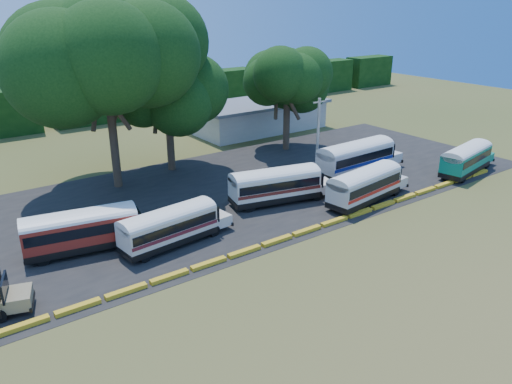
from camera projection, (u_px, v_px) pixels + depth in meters
ground at (300, 242)px, 37.91m from camera, size 160.00×160.00×0.00m
asphalt_strip at (226, 193)px, 47.52m from camera, size 64.00×24.00×0.02m
curb at (292, 236)px, 38.61m from camera, size 53.70×0.45×0.30m
terminal_building at (259, 116)px, 69.68m from camera, size 19.00×9.00×4.00m
treeline_backdrop at (88, 103)px, 73.13m from camera, size 130.00×4.00×6.00m
bus_red at (84, 228)px, 35.98m from camera, size 9.99×4.10×3.20m
bus_cream_west at (171, 225)px, 36.86m from camera, size 9.25×3.23×2.98m
bus_cream_east at (277, 183)px, 44.64m from camera, size 10.19×4.57×3.25m
bus_white_red at (366, 184)px, 44.67m from camera, size 10.02×3.70×3.22m
bus_white_blue at (357, 156)px, 51.82m from camera, size 10.96×2.99×3.58m
bus_teal at (467, 157)px, 52.18m from camera, size 9.71×4.04×3.11m
tree_west at (104, 51)px, 44.56m from camera, size 13.90×13.90×18.08m
tree_center at (166, 81)px, 50.71m from camera, size 10.25×10.25×13.26m
tree_east at (288, 77)px, 58.32m from camera, size 8.91×8.91×12.08m
utility_pole at (318, 135)px, 51.76m from camera, size 1.60×0.30×7.91m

